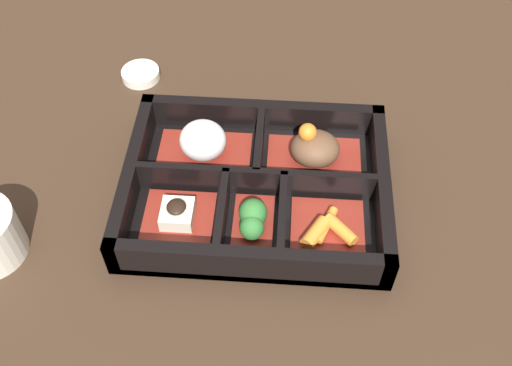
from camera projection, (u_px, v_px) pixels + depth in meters
ground_plane at (256, 197)px, 0.68m from camera, size 3.00×3.00×0.00m
bento_base at (256, 194)px, 0.68m from camera, size 0.29×0.22×0.01m
bento_rim at (256, 185)px, 0.66m from camera, size 0.29×0.22×0.05m
bowl_rice at (203, 144)px, 0.69m from camera, size 0.11×0.07×0.05m
bowl_stew at (314, 151)px, 0.69m from camera, size 0.11×0.07×0.06m
bowl_tofu at (178, 217)px, 0.64m from camera, size 0.08×0.08×0.03m
bowl_greens at (253, 219)px, 0.63m from camera, size 0.04×0.08×0.04m
bowl_carrots at (327, 229)px, 0.63m from camera, size 0.08×0.08×0.02m
sauce_dish at (141, 74)px, 0.81m from camera, size 0.05×0.05×0.01m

